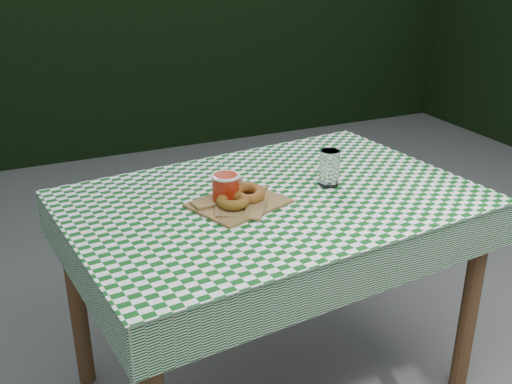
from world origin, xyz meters
TOP-DOWN VIEW (x-y plane):
  - hedge_north at (0.00, 3.20)m, footprint 7.00×0.70m
  - table at (-0.04, 0.11)m, footprint 1.37×0.99m
  - tablecloth at (-0.04, 0.11)m, footprint 1.39×1.01m
  - paper_bag at (-0.17, 0.09)m, footprint 0.33×0.30m
  - bagel_front at (-0.20, 0.06)m, footprint 0.14×0.14m
  - bagel_back at (-0.14, 0.09)m, footprint 0.13×0.13m
  - coffee_mug at (-0.20, 0.12)m, footprint 0.23×0.23m
  - drinking_glass at (0.17, 0.11)m, footprint 0.09×0.09m

SIDE VIEW (x-z plane):
  - table at x=-0.04m, z-range 0.00..0.75m
  - tablecloth at x=-0.04m, z-range 0.75..0.76m
  - paper_bag at x=-0.17m, z-range 0.76..0.77m
  - bagel_front at x=-0.20m, z-range 0.77..0.80m
  - bagel_back at x=-0.14m, z-range 0.77..0.80m
  - coffee_mug at x=-0.20m, z-range 0.76..0.85m
  - drinking_glass at x=0.17m, z-range 0.76..0.88m
  - hedge_north at x=0.00m, z-range 0.00..1.80m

